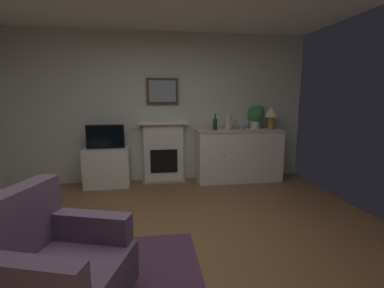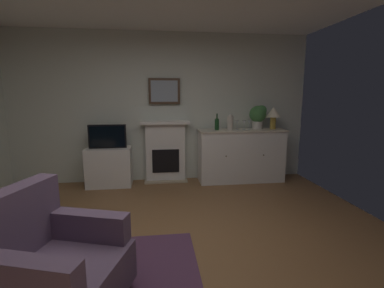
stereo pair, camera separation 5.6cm
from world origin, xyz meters
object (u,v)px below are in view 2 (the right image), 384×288
(framed_picture, at_px, (164,91))
(vase_decorative, at_px, (230,122))
(tv_set, at_px, (107,136))
(wine_bottle, at_px, (217,124))
(wine_glass_center, at_px, (244,123))
(sideboard_cabinet, at_px, (241,155))
(wine_glass_right, at_px, (249,123))
(wine_glass_left, at_px, (237,123))
(potted_plant_small, at_px, (258,115))
(table_lamp, at_px, (273,114))
(tv_cabinet, at_px, (109,167))
(armchair, at_px, (52,265))
(fireplace_unit, at_px, (165,151))

(framed_picture, xyz_separation_m, vase_decorative, (1.13, -0.27, -0.54))
(vase_decorative, bearing_deg, tv_set, 178.86)
(wine_bottle, bearing_deg, wine_glass_center, -2.22)
(sideboard_cabinet, height_order, wine_glass_right, wine_glass_right)
(wine_glass_left, height_order, wine_glass_center, same)
(potted_plant_small, bearing_deg, tv_set, -178.84)
(table_lamp, height_order, vase_decorative, table_lamp)
(tv_cabinet, xyz_separation_m, tv_set, (-0.00, -0.02, 0.53))
(table_lamp, bearing_deg, vase_decorative, -176.46)
(table_lamp, relative_size, wine_glass_left, 2.42)
(framed_picture, bearing_deg, tv_cabinet, -167.99)
(sideboard_cabinet, bearing_deg, potted_plant_small, 8.21)
(framed_picture, distance_m, tv_set, 1.25)
(wine_glass_right, distance_m, potted_plant_small, 0.22)
(framed_picture, relative_size, armchair, 0.55)
(potted_plant_small, bearing_deg, wine_bottle, -176.46)
(wine_glass_left, distance_m, wine_glass_center, 0.12)
(table_lamp, distance_m, wine_glass_left, 0.68)
(armchair, bearing_deg, fireplace_unit, 73.68)
(sideboard_cabinet, relative_size, potted_plant_small, 3.61)
(wine_glass_left, relative_size, tv_set, 0.27)
(fireplace_unit, xyz_separation_m, tv_set, (-0.98, -0.19, 0.32))
(fireplace_unit, bearing_deg, potted_plant_small, -4.50)
(framed_picture, height_order, wine_bottle, framed_picture)
(framed_picture, height_order, sideboard_cabinet, framed_picture)
(tv_set, height_order, potted_plant_small, potted_plant_small)
(tv_cabinet, relative_size, armchair, 0.75)
(potted_plant_small, bearing_deg, tv_cabinet, -179.34)
(table_lamp, relative_size, wine_glass_right, 2.42)
(sideboard_cabinet, relative_size, vase_decorative, 5.53)
(potted_plant_small, bearing_deg, table_lamp, -9.71)
(wine_bottle, distance_m, tv_cabinet, 2.01)
(framed_picture, xyz_separation_m, wine_glass_right, (1.51, -0.20, -0.56))
(table_lamp, bearing_deg, wine_glass_left, 176.73)
(framed_picture, xyz_separation_m, potted_plant_small, (1.68, -0.18, -0.42))
(vase_decorative, relative_size, tv_set, 0.45)
(tv_set, distance_m, potted_plant_small, 2.67)
(wine_glass_center, bearing_deg, wine_glass_right, 20.26)
(fireplace_unit, height_order, sideboard_cabinet, fireplace_unit)
(wine_bottle, relative_size, wine_glass_center, 1.76)
(wine_bottle, relative_size, potted_plant_small, 0.67)
(tv_cabinet, bearing_deg, armchair, -88.48)
(tv_set, bearing_deg, table_lamp, 0.16)
(table_lamp, height_order, potted_plant_small, potted_plant_small)
(sideboard_cabinet, xyz_separation_m, armchair, (-2.26, -2.89, -0.09))
(wine_glass_center, bearing_deg, tv_set, 179.68)
(framed_picture, height_order, potted_plant_small, framed_picture)
(fireplace_unit, height_order, potted_plant_small, potted_plant_small)
(sideboard_cabinet, height_order, vase_decorative, vase_decorative)
(wine_glass_right, relative_size, armchair, 0.16)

